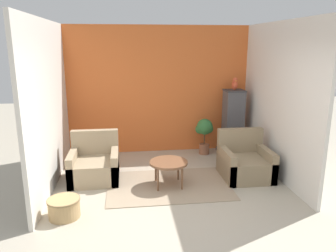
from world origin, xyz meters
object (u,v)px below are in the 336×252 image
(parrot, at_px, (235,84))
(potted_plant, at_px, (204,131))
(wicker_basket, at_px, (64,207))
(armchair_right, at_px, (245,163))
(armchair_left, at_px, (95,165))
(birdcage, at_px, (233,124))
(coffee_table, at_px, (169,164))

(parrot, bearing_deg, potted_plant, 176.72)
(potted_plant, bearing_deg, wicker_basket, -136.85)
(armchair_right, height_order, potted_plant, armchair_right)
(parrot, bearing_deg, armchair_right, -98.26)
(armchair_left, xyz_separation_m, parrot, (2.92, 1.09, 1.29))
(potted_plant, relative_size, wicker_basket, 1.74)
(wicker_basket, bearing_deg, potted_plant, 43.15)
(wicker_basket, bearing_deg, armchair_left, 76.51)
(armchair_left, xyz_separation_m, wicker_basket, (-0.32, -1.32, -0.11))
(armchair_right, relative_size, birdcage, 0.60)
(potted_plant, bearing_deg, coffee_table, -122.48)
(armchair_right, height_order, wicker_basket, armchair_right)
(birdcage, height_order, parrot, parrot)
(coffee_table, height_order, parrot, parrot)
(potted_plant, bearing_deg, armchair_right, -72.41)
(parrot, bearing_deg, coffee_table, -136.56)
(birdcage, relative_size, potted_plant, 1.79)
(armchair_right, xyz_separation_m, potted_plant, (-0.43, 1.37, 0.26))
(armchair_left, distance_m, parrot, 3.37)
(parrot, xyz_separation_m, potted_plant, (-0.63, 0.04, -1.02))
(armchair_right, bearing_deg, parrot, 81.74)
(armchair_left, relative_size, wicker_basket, 1.87)
(armchair_left, relative_size, armchair_right, 1.00)
(birdcage, bearing_deg, armchair_right, -98.28)
(armchair_left, distance_m, potted_plant, 2.56)
(coffee_table, xyz_separation_m, potted_plant, (1.01, 1.58, 0.13))
(coffee_table, distance_m, parrot, 2.53)
(coffee_table, xyz_separation_m, birdcage, (1.63, 1.54, 0.28))
(birdcage, distance_m, parrot, 0.87)
(armchair_right, bearing_deg, wicker_basket, -160.47)
(parrot, relative_size, wicker_basket, 0.60)
(armchair_left, height_order, potted_plant, armchair_left)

